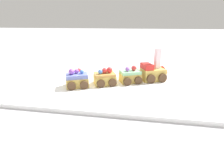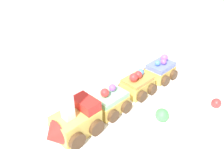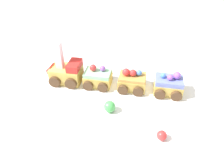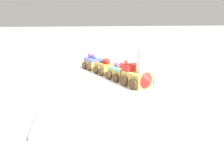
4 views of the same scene
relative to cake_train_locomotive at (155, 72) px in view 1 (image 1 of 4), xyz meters
name	(u,v)px [view 1 (image 1 of 4)]	position (x,y,z in m)	size (l,w,h in m)	color
ground_plane	(123,88)	(-0.11, -0.08, -0.04)	(10.00, 10.00, 0.00)	#B2B2B7
display_board	(123,87)	(-0.11, -0.08, -0.04)	(0.73, 0.40, 0.01)	white
cake_train_locomotive	(155,72)	(0.00, 0.00, 0.00)	(0.12, 0.10, 0.12)	#E0BC56
cake_car_mint	(130,76)	(-0.09, -0.04, -0.01)	(0.09, 0.09, 0.06)	#E0BC56
cake_car_caramel	(105,78)	(-0.18, -0.08, -0.01)	(0.09, 0.09, 0.06)	#E0BC56
cake_car_blueberry	(77,80)	(-0.27, -0.12, -0.01)	(0.09, 0.09, 0.07)	#E0BC56
gumball_red	(79,71)	(-0.32, 0.04, -0.02)	(0.02, 0.02, 0.02)	red
gumball_green	(110,72)	(-0.18, 0.03, -0.02)	(0.03, 0.03, 0.03)	#4CBC56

